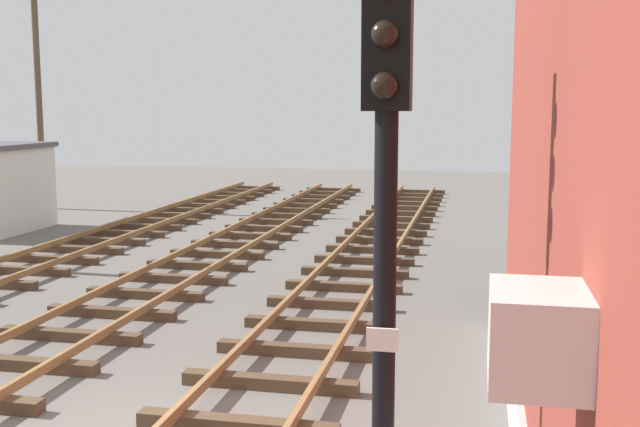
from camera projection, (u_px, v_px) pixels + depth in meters
name	position (u px, v px, depth m)	size (l,w,h in m)	color
signal_mast	(385.00, 207.00, 5.84)	(0.36, 0.40, 4.95)	black
utility_pole_far	(38.00, 80.00, 29.06)	(1.80, 0.24, 9.42)	brown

